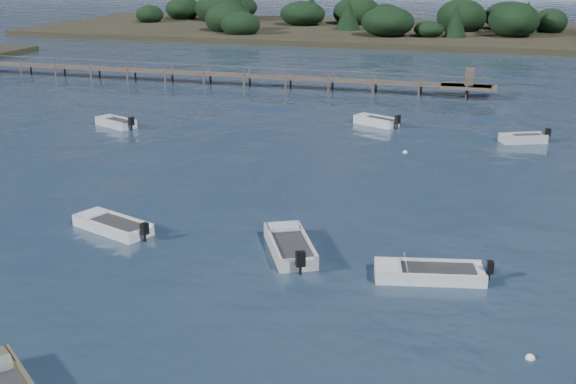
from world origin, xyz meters
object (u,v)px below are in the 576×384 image
(dinghy_mid_grey, at_px, (113,227))
(dinghy_mid_white_a, at_px, (429,275))
(tender_far_white, at_px, (376,123))
(tender_far_grey_b, at_px, (523,140))
(jetty, at_px, (207,74))
(tender_far_grey, at_px, (116,124))
(dinghy_extra_b, at_px, (290,248))

(dinghy_mid_grey, bearing_deg, dinghy_mid_white_a, -4.09)
(tender_far_white, height_order, tender_far_grey_b, tender_far_white)
(dinghy_mid_white_a, xyz_separation_m, jetty, (-26.52, 40.12, 0.84))
(tender_far_grey, relative_size, jetty, 0.06)
(dinghy_mid_white_a, bearing_deg, tender_far_grey_b, 80.96)
(dinghy_extra_b, xyz_separation_m, dinghy_mid_white_a, (6.16, -0.97, -0.04))
(dinghy_mid_grey, bearing_deg, dinghy_extra_b, -0.66)
(dinghy_mid_white_a, height_order, jetty, jetty)
(tender_far_white, bearing_deg, tender_far_grey_b, -12.44)
(tender_far_white, bearing_deg, dinghy_extra_b, -88.41)
(dinghy_extra_b, bearing_deg, tender_far_grey_b, 66.74)
(dinghy_mid_white_a, xyz_separation_m, dinghy_mid_grey, (-14.97, 1.07, 0.01))
(dinghy_mid_white_a, height_order, dinghy_mid_grey, dinghy_mid_grey)
(dinghy_extra_b, distance_m, tender_far_grey_b, 25.39)
(dinghy_mid_white_a, xyz_separation_m, tender_far_white, (-6.87, 26.66, 0.04))
(dinghy_mid_grey, xyz_separation_m, jetty, (-11.55, 39.05, 0.83))
(tender_far_grey_b, distance_m, jetty, 34.27)
(dinghy_mid_grey, distance_m, tender_far_grey_b, 29.90)
(tender_far_grey, distance_m, tender_far_grey_b, 29.89)
(dinghy_mid_white_a, bearing_deg, tender_far_white, 104.45)
(tender_far_white, height_order, dinghy_mid_grey, tender_far_white)
(dinghy_extra_b, xyz_separation_m, tender_far_white, (-0.71, 25.69, 0.01))
(dinghy_mid_white_a, height_order, tender_far_grey_b, tender_far_grey_b)
(dinghy_extra_b, distance_m, tender_far_grey, 27.71)
(dinghy_mid_grey, xyz_separation_m, tender_far_grey_b, (18.84, 23.22, 0.02))
(dinghy_extra_b, height_order, tender_far_white, dinghy_extra_b)
(tender_far_white, relative_size, dinghy_mid_grey, 0.85)
(tender_far_grey, bearing_deg, tender_far_grey_b, 7.23)
(dinghy_extra_b, relative_size, dinghy_mid_white_a, 0.97)
(tender_far_white, distance_m, tender_far_grey, 19.88)
(tender_far_grey, relative_size, tender_far_grey_b, 1.09)
(jetty, bearing_deg, tender_far_white, -34.40)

